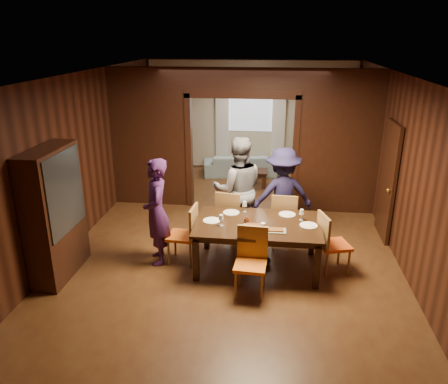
# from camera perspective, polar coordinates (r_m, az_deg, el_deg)

# --- Properties ---
(floor) EXTENTS (9.00, 9.00, 0.00)m
(floor) POSITION_cam_1_polar(r_m,az_deg,el_deg) (7.99, 1.24, -6.14)
(floor) COLOR #4A2615
(floor) RESTS_ON ground
(ceiling) EXTENTS (5.50, 9.00, 0.02)m
(ceiling) POSITION_cam_1_polar(r_m,az_deg,el_deg) (7.19, 1.42, 15.06)
(ceiling) COLOR silver
(ceiling) RESTS_ON room_walls
(room_walls) EXTENTS (5.52, 9.01, 2.90)m
(room_walls) POSITION_cam_1_polar(r_m,az_deg,el_deg) (9.27, 2.48, 7.45)
(room_walls) COLOR black
(room_walls) RESTS_ON floor
(person_purple) EXTENTS (0.59, 0.73, 1.73)m
(person_purple) POSITION_cam_1_polar(r_m,az_deg,el_deg) (6.98, -8.80, -2.58)
(person_purple) COLOR #3E1B4F
(person_purple) RESTS_ON floor
(person_grey) EXTENTS (1.03, 0.87, 1.89)m
(person_grey) POSITION_cam_1_polar(r_m,az_deg,el_deg) (7.66, 1.86, 0.33)
(person_grey) COLOR slate
(person_grey) RESTS_ON floor
(person_navy) EXTENTS (1.22, 0.89, 1.70)m
(person_navy) POSITION_cam_1_polar(r_m,az_deg,el_deg) (7.72, 7.62, -0.41)
(person_navy) COLOR #1A1637
(person_navy) RESTS_ON floor
(sofa) EXTENTS (1.97, 1.02, 0.55)m
(sofa) POSITION_cam_1_polar(r_m,az_deg,el_deg) (11.49, 2.11, 3.61)
(sofa) COLOR #8DABB9
(sofa) RESTS_ON floor
(serving_bowl) EXTENTS (0.30, 0.30, 0.07)m
(serving_bowl) POSITION_cam_1_polar(r_m,az_deg,el_deg) (6.82, 5.18, -3.63)
(serving_bowl) COLOR black
(serving_bowl) RESTS_ON dining_table
(dining_table) EXTENTS (1.94, 1.21, 0.76)m
(dining_table) POSITION_cam_1_polar(r_m,az_deg,el_deg) (6.95, 4.38, -6.91)
(dining_table) COLOR black
(dining_table) RESTS_ON floor
(coffee_table) EXTENTS (0.80, 0.50, 0.40)m
(coffee_table) POSITION_cam_1_polar(r_m,az_deg,el_deg) (10.65, 3.53, 1.84)
(coffee_table) COLOR black
(coffee_table) RESTS_ON floor
(chair_left) EXTENTS (0.47, 0.47, 0.97)m
(chair_left) POSITION_cam_1_polar(r_m,az_deg,el_deg) (7.08, -5.50, -5.49)
(chair_left) COLOR #CE5613
(chair_left) RESTS_ON floor
(chair_right) EXTENTS (0.55, 0.55, 0.97)m
(chair_right) POSITION_cam_1_polar(r_m,az_deg,el_deg) (6.97, 14.21, -6.48)
(chair_right) COLOR #E64E15
(chair_right) RESTS_ON floor
(chair_far_l) EXTENTS (0.51, 0.51, 0.97)m
(chair_far_l) POSITION_cam_1_polar(r_m,az_deg,el_deg) (7.75, 0.90, -3.04)
(chair_far_l) COLOR red
(chair_far_l) RESTS_ON floor
(chair_far_r) EXTENTS (0.46, 0.46, 0.97)m
(chair_far_r) POSITION_cam_1_polar(r_m,az_deg,el_deg) (7.71, 7.85, -3.36)
(chair_far_r) COLOR red
(chair_far_r) RESTS_ON floor
(chair_near) EXTENTS (0.47, 0.47, 0.97)m
(chair_near) POSITION_cam_1_polar(r_m,az_deg,el_deg) (6.22, 3.48, -9.27)
(chair_near) COLOR orange
(chair_near) RESTS_ON floor
(hutch) EXTENTS (0.40, 1.20, 2.00)m
(hutch) POSITION_cam_1_polar(r_m,az_deg,el_deg) (6.96, -21.24, -2.66)
(hutch) COLOR black
(hutch) RESTS_ON floor
(door_right) EXTENTS (0.06, 0.90, 2.10)m
(door_right) POSITION_cam_1_polar(r_m,az_deg,el_deg) (8.27, 20.61, 1.32)
(door_right) COLOR black
(door_right) RESTS_ON floor
(window_far) EXTENTS (1.20, 0.03, 1.30)m
(window_far) POSITION_cam_1_polar(r_m,az_deg,el_deg) (11.74, 3.49, 11.08)
(window_far) COLOR silver
(window_far) RESTS_ON back_wall
(curtain_left) EXTENTS (0.35, 0.06, 2.40)m
(curtain_left) POSITION_cam_1_polar(r_m,az_deg,el_deg) (11.84, -0.23, 8.99)
(curtain_left) COLOR white
(curtain_left) RESTS_ON back_wall
(curtain_right) EXTENTS (0.35, 0.06, 2.40)m
(curtain_right) POSITION_cam_1_polar(r_m,az_deg,el_deg) (11.76, 7.13, 8.75)
(curtain_right) COLOR white
(curtain_right) RESTS_ON back_wall
(plate_left) EXTENTS (0.27, 0.27, 0.01)m
(plate_left) POSITION_cam_1_polar(r_m,az_deg,el_deg) (6.84, -1.62, -3.74)
(plate_left) COLOR white
(plate_left) RESTS_ON dining_table
(plate_far_l) EXTENTS (0.27, 0.27, 0.01)m
(plate_far_l) POSITION_cam_1_polar(r_m,az_deg,el_deg) (7.14, 0.95, -2.70)
(plate_far_l) COLOR silver
(plate_far_l) RESTS_ON dining_table
(plate_far_r) EXTENTS (0.27, 0.27, 0.01)m
(plate_far_r) POSITION_cam_1_polar(r_m,az_deg,el_deg) (7.14, 8.26, -2.91)
(plate_far_r) COLOR white
(plate_far_r) RESTS_ON dining_table
(plate_right) EXTENTS (0.27, 0.27, 0.01)m
(plate_right) POSITION_cam_1_polar(r_m,az_deg,el_deg) (6.80, 10.98, -4.30)
(plate_right) COLOR white
(plate_right) RESTS_ON dining_table
(plate_near) EXTENTS (0.27, 0.27, 0.01)m
(plate_near) POSITION_cam_1_polar(r_m,az_deg,el_deg) (6.45, 4.13, -5.34)
(plate_near) COLOR silver
(plate_near) RESTS_ON dining_table
(platter_a) EXTENTS (0.30, 0.20, 0.04)m
(platter_a) POSITION_cam_1_polar(r_m,az_deg,el_deg) (6.64, 3.84, -4.43)
(platter_a) COLOR gray
(platter_a) RESTS_ON dining_table
(platter_b) EXTENTS (0.30, 0.20, 0.04)m
(platter_b) POSITION_cam_1_polar(r_m,az_deg,el_deg) (6.54, 6.79, -4.96)
(platter_b) COLOR gray
(platter_b) RESTS_ON dining_table
(wineglass_left) EXTENTS (0.08, 0.08, 0.18)m
(wineglass_left) POSITION_cam_1_polar(r_m,az_deg,el_deg) (6.64, -0.37, -3.71)
(wineglass_left) COLOR silver
(wineglass_left) RESTS_ON dining_table
(wineglass_far) EXTENTS (0.08, 0.08, 0.18)m
(wineglass_far) POSITION_cam_1_polar(r_m,az_deg,el_deg) (7.16, 2.71, -1.91)
(wineglass_far) COLOR silver
(wineglass_far) RESTS_ON dining_table
(wineglass_right) EXTENTS (0.08, 0.08, 0.18)m
(wineglass_right) POSITION_cam_1_polar(r_m,az_deg,el_deg) (6.94, 10.10, -2.95)
(wineglass_right) COLOR white
(wineglass_right) RESTS_ON dining_table
(tumbler) EXTENTS (0.07, 0.07, 0.14)m
(tumbler) POSITION_cam_1_polar(r_m,az_deg,el_deg) (6.48, 5.13, -4.64)
(tumbler) COLOR silver
(tumbler) RESTS_ON dining_table
(condiment_jar) EXTENTS (0.08, 0.08, 0.11)m
(condiment_jar) POSITION_cam_1_polar(r_m,az_deg,el_deg) (6.74, 2.94, -3.70)
(condiment_jar) COLOR #502112
(condiment_jar) RESTS_ON dining_table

